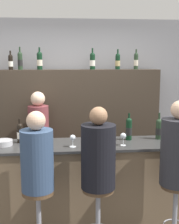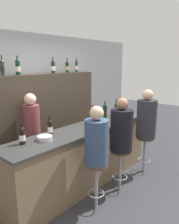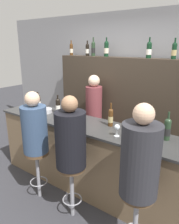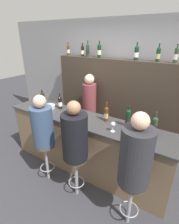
{
  "view_description": "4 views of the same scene",
  "coord_description": "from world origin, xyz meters",
  "px_view_note": "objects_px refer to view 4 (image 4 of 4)",
  "views": [
    {
      "loc": [
        -0.17,
        -3.26,
        1.99
      ],
      "look_at": [
        0.19,
        0.27,
        1.38
      ],
      "focal_mm": 50.0,
      "sensor_mm": 36.0,
      "label": 1
    },
    {
      "loc": [
        -2.53,
        -2.02,
        2.05
      ],
      "look_at": [
        0.08,
        0.26,
        1.25
      ],
      "focal_mm": 35.0,
      "sensor_mm": 36.0,
      "label": 2
    },
    {
      "loc": [
        1.71,
        -1.95,
        2.04
      ],
      "look_at": [
        0.14,
        0.19,
        1.22
      ],
      "focal_mm": 35.0,
      "sensor_mm": 36.0,
      "label": 3
    },
    {
      "loc": [
        1.46,
        -1.83,
        2.25
      ],
      "look_at": [
        0.1,
        0.28,
        1.15
      ],
      "focal_mm": 28.0,
      "sensor_mm": 36.0,
      "label": 4
    }
  ],
  "objects_px": {
    "wine_bottle_backbar_5": "(158,54)",
    "metal_bowl": "(50,107)",
    "wine_bottle_counter_4": "(154,125)",
    "wine_glass_0": "(79,116)",
    "wine_bottle_backbar_6": "(176,55)",
    "guest_seated_left": "(42,124)",
    "wine_bottle_backbar_0": "(68,50)",
    "wine_glass_1": "(113,125)",
    "bar_stool_left": "(46,152)",
    "bar_stool_middle": "(76,166)",
    "wine_bottle_counter_3": "(128,118)",
    "wine_bottle_counter_0": "(43,98)",
    "guest_seated_middle": "(75,135)",
    "bar_stool_right": "(131,192)",
    "wine_bottle_counter_1": "(60,102)",
    "wine_bottle_counter_2": "(106,114)",
    "wine_bottle_backbar_1": "(83,51)",
    "guest_seated_right": "(136,155)",
    "wine_bottle_backbar_3": "(99,51)",
    "wine_bottle_backbar_4": "(136,53)",
    "wine_bottle_backbar_2": "(88,50)",
    "bartender": "(89,111)"
  },
  "relations": [
    {
      "from": "wine_bottle_backbar_2",
      "to": "bar_stool_middle",
      "type": "bearing_deg",
      "value": -61.81
    },
    {
      "from": "wine_glass_0",
      "to": "bar_stool_right",
      "type": "xyz_separation_m",
      "value": [
        1.06,
        -0.43,
        -0.58
      ]
    },
    {
      "from": "wine_bottle_counter_0",
      "to": "wine_glass_1",
      "type": "relative_size",
      "value": 1.88
    },
    {
      "from": "wine_bottle_counter_3",
      "to": "bar_stool_middle",
      "type": "relative_size",
      "value": 0.48
    },
    {
      "from": "guest_seated_middle",
      "to": "bartender",
      "type": "xyz_separation_m",
      "value": [
        -0.67,
        1.4,
        -0.33
      ]
    },
    {
      "from": "guest_seated_middle",
      "to": "bar_stool_left",
      "type": "bearing_deg",
      "value": 180.0
    },
    {
      "from": "wine_bottle_backbar_0",
      "to": "wine_glass_0",
      "type": "relative_size",
      "value": 2.03
    },
    {
      "from": "wine_bottle_counter_4",
      "to": "wine_glass_0",
      "type": "xyz_separation_m",
      "value": [
        -1.08,
        -0.25,
        -0.03
      ]
    },
    {
      "from": "wine_bottle_counter_4",
      "to": "wine_glass_0",
      "type": "bearing_deg",
      "value": -167.12
    },
    {
      "from": "wine_bottle_backbar_2",
      "to": "bartender",
      "type": "xyz_separation_m",
      "value": [
        0.26,
        -0.35,
        -1.24
      ]
    },
    {
      "from": "wine_bottle_backbar_4",
      "to": "metal_bowl",
      "type": "bearing_deg",
      "value": -134.66
    },
    {
      "from": "wine_bottle_backbar_3",
      "to": "guest_seated_left",
      "type": "height_order",
      "value": "wine_bottle_backbar_3"
    },
    {
      "from": "wine_bottle_counter_0",
      "to": "bar_stool_right",
      "type": "xyz_separation_m",
      "value": [
        2.13,
        -0.68,
        -0.6
      ]
    },
    {
      "from": "wine_bottle_counter_3",
      "to": "guest_seated_middle",
      "type": "xyz_separation_m",
      "value": [
        -0.47,
        -0.68,
        -0.1
      ]
    },
    {
      "from": "bar_stool_middle",
      "to": "wine_bottle_backbar_0",
      "type": "bearing_deg",
      "value": 130.12
    },
    {
      "from": "wine_bottle_counter_0",
      "to": "guest_seated_middle",
      "type": "xyz_separation_m",
      "value": [
        1.31,
        -0.68,
        -0.07
      ]
    },
    {
      "from": "wine_bottle_counter_3",
      "to": "bar_stool_left",
      "type": "bearing_deg",
      "value": -147.76
    },
    {
      "from": "guest_seated_middle",
      "to": "wine_bottle_counter_1",
      "type": "bearing_deg",
      "value": 141.35
    },
    {
      "from": "guest_seated_left",
      "to": "bartender",
      "type": "bearing_deg",
      "value": 92.68
    },
    {
      "from": "bar_stool_middle",
      "to": "guest_seated_middle",
      "type": "bearing_deg",
      "value": 0.0
    },
    {
      "from": "wine_bottle_counter_3",
      "to": "wine_bottle_backbar_6",
      "type": "xyz_separation_m",
      "value": [
        0.34,
        1.07,
        0.81
      ]
    },
    {
      "from": "wine_glass_0",
      "to": "metal_bowl",
      "type": "relative_size",
      "value": 0.67
    },
    {
      "from": "wine_bottle_backbar_1",
      "to": "metal_bowl",
      "type": "height_order",
      "value": "wine_bottle_backbar_1"
    },
    {
      "from": "wine_bottle_backbar_4",
      "to": "wine_glass_0",
      "type": "xyz_separation_m",
      "value": [
        -0.37,
        -1.32,
        -0.86
      ]
    },
    {
      "from": "wine_bottle_backbar_5",
      "to": "metal_bowl",
      "type": "height_order",
      "value": "wine_bottle_backbar_5"
    },
    {
      "from": "wine_bottle_counter_3",
      "to": "bar_stool_left",
      "type": "xyz_separation_m",
      "value": [
        -1.08,
        -0.68,
        -0.62
      ]
    },
    {
      "from": "bar_stool_middle",
      "to": "wine_bottle_backbar_3",
      "type": "bearing_deg",
      "value": 110.47
    },
    {
      "from": "wine_bottle_backbar_6",
      "to": "wine_glass_0",
      "type": "xyz_separation_m",
      "value": [
        -1.04,
        -1.32,
        -0.85
      ]
    },
    {
      "from": "wine_glass_0",
      "to": "bar_stool_right",
      "type": "bearing_deg",
      "value": -22.07
    },
    {
      "from": "wine_bottle_backbar_2",
      "to": "wine_bottle_backbar_4",
      "type": "height_order",
      "value": "wine_bottle_backbar_2"
    },
    {
      "from": "wine_bottle_backbar_1",
      "to": "wine_bottle_backbar_4",
      "type": "xyz_separation_m",
      "value": [
        1.21,
        0.0,
        0.01
      ]
    },
    {
      "from": "wine_bottle_backbar_6",
      "to": "guest_seated_right",
      "type": "xyz_separation_m",
      "value": [
        0.02,
        -1.75,
        -0.89
      ]
    },
    {
      "from": "wine_bottle_backbar_1",
      "to": "wine_bottle_backbar_3",
      "type": "distance_m",
      "value": 0.42
    },
    {
      "from": "wine_bottle_counter_2",
      "to": "wine_bottle_backbar_1",
      "type": "bearing_deg",
      "value": 137.83
    },
    {
      "from": "wine_bottle_counter_4",
      "to": "wine_bottle_counter_2",
      "type": "bearing_deg",
      "value": -180.0
    },
    {
      "from": "wine_bottle_counter_0",
      "to": "wine_bottle_backbar_2",
      "type": "xyz_separation_m",
      "value": [
        0.37,
        1.07,
        0.84
      ]
    },
    {
      "from": "wine_bottle_backbar_0",
      "to": "bar_stool_right",
      "type": "bearing_deg",
      "value": -37.24
    },
    {
      "from": "bar_stool_left",
      "to": "wine_bottle_backbar_5",
      "type": "bearing_deg",
      "value": 57.13
    },
    {
      "from": "wine_bottle_backbar_1",
      "to": "guest_seated_middle",
      "type": "relative_size",
      "value": 0.33
    },
    {
      "from": "guest_seated_left",
      "to": "wine_bottle_backbar_0",
      "type": "bearing_deg",
      "value": 116.34
    },
    {
      "from": "wine_glass_1",
      "to": "guest_seated_right",
      "type": "height_order",
      "value": "guest_seated_right"
    },
    {
      "from": "wine_glass_1",
      "to": "bar_stool_left",
      "type": "height_order",
      "value": "wine_glass_1"
    },
    {
      "from": "wine_bottle_counter_4",
      "to": "guest_seated_middle",
      "type": "height_order",
      "value": "guest_seated_middle"
    },
    {
      "from": "wine_bottle_backbar_2",
      "to": "bartender",
      "type": "relative_size",
      "value": 0.22
    },
    {
      "from": "wine_bottle_counter_4",
      "to": "wine_glass_1",
      "type": "xyz_separation_m",
      "value": [
        -0.5,
        -0.25,
        -0.02
      ]
    },
    {
      "from": "wine_bottle_backbar_3",
      "to": "wine_bottle_backbar_4",
      "type": "xyz_separation_m",
      "value": [
        0.79,
        -0.0,
        -0.01
      ]
    },
    {
      "from": "wine_bottle_backbar_0",
      "to": "wine_bottle_backbar_6",
      "type": "xyz_separation_m",
      "value": [
        2.28,
        -0.0,
        0.01
      ]
    },
    {
      "from": "wine_glass_1",
      "to": "bartender",
      "type": "xyz_separation_m",
      "value": [
        -1.02,
        0.97,
        -0.39
      ]
    },
    {
      "from": "wine_bottle_counter_0",
      "to": "bar_stool_middle",
      "type": "distance_m",
      "value": 1.59
    },
    {
      "from": "wine_bottle_backbar_6",
      "to": "guest_seated_left",
      "type": "xyz_separation_m",
      "value": [
        -1.42,
        -1.75,
        -0.92
      ]
    }
  ]
}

